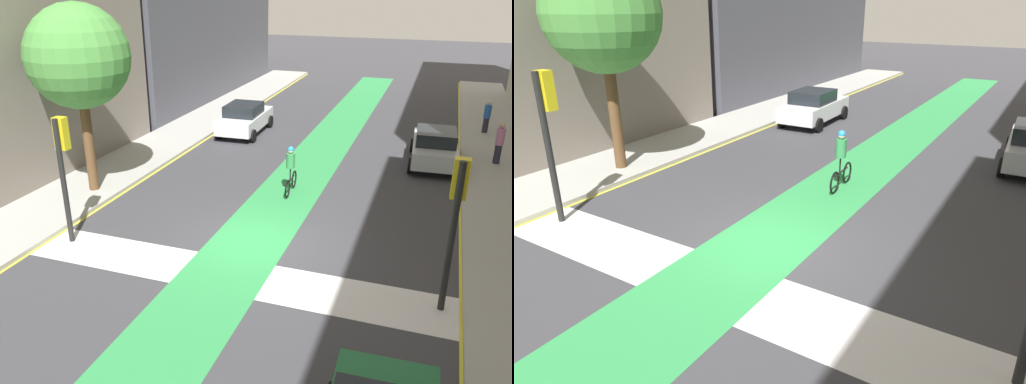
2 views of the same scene
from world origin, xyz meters
TOP-DOWN VIEW (x-y plane):
  - ground_plane at (0.00, 0.00)m, footprint 120.00×120.00m
  - bike_lane_paint at (-0.15, 0.00)m, footprint 2.40×60.00m
  - crosswalk_band at (0.00, -2.00)m, footprint 12.00×1.80m
  - sidewalk_left at (-7.50, 0.00)m, footprint 3.00×60.00m
  - curb_stripe_left at (-6.00, 0.00)m, footprint 0.16×60.00m
  - curb_stripe_right at (6.00, 0.00)m, footprint 0.16×60.00m
  - traffic_signal_near_right at (5.49, -1.60)m, footprint 0.35×0.52m
  - traffic_signal_near_left at (-5.31, -1.64)m, footprint 0.35×0.52m
  - car_white_left_far at (-4.56, 11.32)m, footprint 2.13×4.25m
  - car_silver_right_far at (4.85, 9.45)m, footprint 2.17×4.27m
  - cyclist_in_lane at (-0.06, 4.20)m, footprint 0.32×1.73m
  - pedestrian_sidewalk_right_a at (7.15, 15.11)m, footprint 0.34×0.34m
  - pedestrian_sidewalk_right_b at (7.40, 10.06)m, footprint 0.34×0.34m
  - street_tree_near at (-7.02, 1.80)m, footprint 3.58×3.58m

SIDE VIEW (x-z plane):
  - ground_plane at x=0.00m, z-range 0.00..0.00m
  - crosswalk_band at x=0.00m, z-range 0.00..0.01m
  - bike_lane_paint at x=-0.15m, z-range 0.00..0.01m
  - curb_stripe_left at x=-6.00m, z-range 0.00..0.01m
  - curb_stripe_right at x=6.00m, z-range 0.00..0.01m
  - sidewalk_left at x=-7.50m, z-range 0.00..0.15m
  - car_white_left_far at x=-4.56m, z-range 0.02..1.59m
  - car_silver_right_far at x=4.85m, z-range 0.02..1.59m
  - cyclist_in_lane at x=-0.06m, z-range 0.04..1.90m
  - pedestrian_sidewalk_right_a at x=7.15m, z-range 0.16..1.79m
  - pedestrian_sidewalk_right_b at x=7.40m, z-range 0.17..1.95m
  - traffic_signal_near_right at x=5.49m, z-range 0.78..4.60m
  - traffic_signal_near_left at x=-5.31m, z-range 0.79..4.63m
  - street_tree_near at x=-7.02m, z-range 1.66..8.33m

